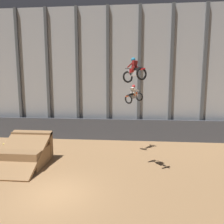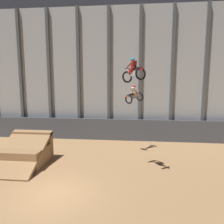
% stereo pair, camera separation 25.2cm
% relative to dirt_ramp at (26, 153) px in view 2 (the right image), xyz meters
% --- Properties ---
extents(ground_plane, '(60.00, 60.00, 0.00)m').
position_rel_dirt_ramp_xyz_m(ground_plane, '(3.54, -3.94, -0.76)').
color(ground_plane, '#9E754C').
extents(arena_back_wall, '(32.00, 0.40, 12.91)m').
position_rel_dirt_ramp_xyz_m(arena_back_wall, '(3.54, 7.47, 5.69)').
color(arena_back_wall, '#ADB2B7').
rests_on(arena_back_wall, ground_plane).
extents(lower_barrier, '(31.36, 0.20, 2.11)m').
position_rel_dirt_ramp_xyz_m(lower_barrier, '(3.54, 6.65, 0.29)').
color(lower_barrier, '#474C56').
rests_on(lower_barrier, ground_plane).
extents(dirt_ramp, '(3.02, 4.16, 2.23)m').
position_rel_dirt_ramp_xyz_m(dirt_ramp, '(0.00, 0.00, 0.00)').
color(dirt_ramp, '#966F48').
rests_on(dirt_ramp, ground_plane).
extents(rider_bike_left_air, '(1.51, 1.72, 1.53)m').
position_rel_dirt_ramp_xyz_m(rider_bike_left_air, '(7.57, -0.98, 5.65)').
color(rider_bike_left_air, black).
extents(rider_bike_right_air, '(1.55, 1.69, 1.51)m').
position_rel_dirt_ramp_xyz_m(rider_bike_right_air, '(7.60, 3.33, 3.94)').
color(rider_bike_right_air, black).
extents(hay_bale_trackside, '(1.07, 0.94, 0.57)m').
position_rel_dirt_ramp_xyz_m(hay_bale_trackside, '(-2.94, 2.83, -0.48)').
color(hay_bale_trackside, '#CCB751').
rests_on(hay_bale_trackside, ground_plane).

